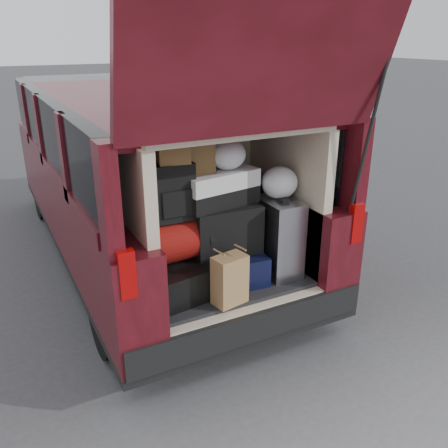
{
  "coord_description": "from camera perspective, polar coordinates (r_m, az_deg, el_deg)",
  "views": [
    {
      "loc": [
        -1.48,
        -2.74,
        2.3
      ],
      "look_at": [
        0.05,
        0.2,
        0.98
      ],
      "focal_mm": 38.0,
      "sensor_mm": 36.0,
      "label": 1
    }
  ],
  "objects": [
    {
      "name": "red_duffel",
      "position": [
        3.4,
        -5.53,
        -1.77
      ],
      "size": [
        0.51,
        0.35,
        0.32
      ],
      "primitive_type": "cube",
      "rotation": [
        0.0,
        0.0,
        0.06
      ],
      "color": "maroon",
      "rests_on": "black_hardshell"
    },
    {
      "name": "plastic_bag_right",
      "position": [
        3.58,
        6.69,
        4.97
      ],
      "size": [
        0.29,
        0.28,
        0.24
      ],
      "primitive_type": "ellipsoid",
      "rotation": [
        0.0,
        0.0,
        0.07
      ],
      "color": "silver",
      "rests_on": "silver_roller"
    },
    {
      "name": "black_hardshell",
      "position": [
        3.5,
        -6.02,
        -6.15
      ],
      "size": [
        0.51,
        0.65,
        0.24
      ],
      "primitive_type": "cube",
      "rotation": [
        0.0,
        0.0,
        0.14
      ],
      "color": "black",
      "rests_on": "load_floor"
    },
    {
      "name": "black_soft_case",
      "position": [
        3.52,
        0.06,
        -0.57
      ],
      "size": [
        0.53,
        0.33,
        0.37
      ],
      "primitive_type": "cube",
      "rotation": [
        0.0,
        0.0,
        -0.06
      ],
      "color": "black",
      "rests_on": "navy_hardshell"
    },
    {
      "name": "grocery_sack_upper",
      "position": [
        3.34,
        -3.31,
        7.95
      ],
      "size": [
        0.23,
        0.19,
        0.21
      ],
      "primitive_type": "cube",
      "rotation": [
        0.0,
        0.0,
        0.1
      ],
      "color": "brown",
      "rests_on": "twotone_duffel"
    },
    {
      "name": "minivan",
      "position": [
        5.02,
        -9.32,
        5.43
      ],
      "size": [
        1.9,
        5.35,
        2.77
      ],
      "color": "black",
      "rests_on": "ground"
    },
    {
      "name": "backpack",
      "position": [
        3.25,
        -6.22,
        3.9
      ],
      "size": [
        0.29,
        0.18,
        0.4
      ],
      "primitive_type": "cube",
      "rotation": [
        0.0,
        0.0,
        -0.02
      ],
      "color": "black",
      "rests_on": "red_duffel"
    },
    {
      "name": "load_floor",
      "position": [
        3.92,
        -1.16,
        -9.32
      ],
      "size": [
        1.24,
        1.05,
        0.55
      ],
      "primitive_type": "cube",
      "color": "black",
      "rests_on": "ground"
    },
    {
      "name": "navy_hardshell",
      "position": [
        3.66,
        0.82,
        -4.81
      ],
      "size": [
        0.47,
        0.56,
        0.23
      ],
      "primitive_type": "cube",
      "rotation": [
        0.0,
        0.0,
        -0.09
      ],
      "color": "black",
      "rests_on": "load_floor"
    },
    {
      "name": "plastic_bag_center",
      "position": [
        3.42,
        0.41,
        8.35
      ],
      "size": [
        0.28,
        0.27,
        0.22
      ],
      "primitive_type": "ellipsoid",
      "rotation": [
        0.0,
        0.0,
        -0.05
      ],
      "color": "silver",
      "rests_on": "twotone_duffel"
    },
    {
      "name": "twotone_duffel",
      "position": [
        3.45,
        -0.77,
        4.42
      ],
      "size": [
        0.61,
        0.38,
        0.25
      ],
      "primitive_type": "cube",
      "rotation": [
        0.0,
        0.0,
        0.16
      ],
      "color": "white",
      "rests_on": "black_soft_case"
    },
    {
      "name": "grocery_sack_lower",
      "position": [
        3.18,
        -6.2,
        9.03
      ],
      "size": [
        0.24,
        0.21,
        0.19
      ],
      "primitive_type": "cube",
      "rotation": [
        0.0,
        0.0,
        -0.18
      ],
      "color": "brown",
      "rests_on": "backpack"
    },
    {
      "name": "kraft_bag",
      "position": [
        3.3,
        0.69,
        -6.73
      ],
      "size": [
        0.25,
        0.19,
        0.36
      ],
      "primitive_type": "cube",
      "rotation": [
        0.0,
        0.0,
        0.19
      ],
      "color": "#A27949",
      "rests_on": "load_floor"
    },
    {
      "name": "ground",
      "position": [
        3.87,
        0.75,
        -14.67
      ],
      "size": [
        80.0,
        80.0,
        0.0
      ],
      "primitive_type": "plane",
      "color": "#37373A",
      "rests_on": "ground"
    },
    {
      "name": "silver_roller",
      "position": [
        3.69,
        6.5,
        -1.52
      ],
      "size": [
        0.26,
        0.41,
        0.6
      ],
      "primitive_type": "cube",
      "rotation": [
        0.0,
        0.0,
        -0.03
      ],
      "color": "silver",
      "rests_on": "load_floor"
    }
  ]
}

